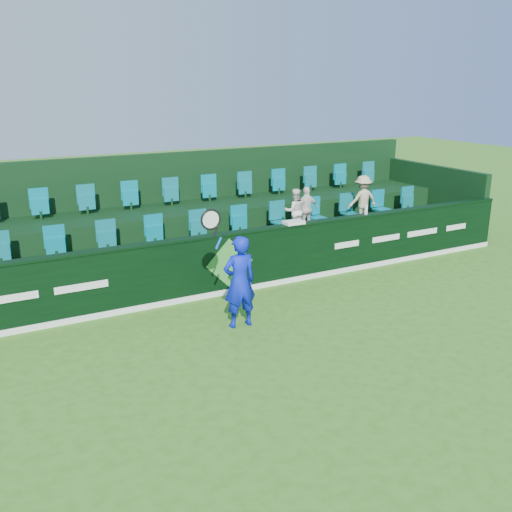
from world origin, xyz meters
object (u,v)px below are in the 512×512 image
spectator_left (295,211)px  spectator_right (363,200)px  spectator_middle (307,209)px  towel (294,222)px  tennis_player (239,281)px  drinks_bottle (366,209)px

spectator_left → spectator_right: spectator_right is taller
spectator_left → spectator_right: 2.11m
spectator_middle → towel: spectator_middle is taller
spectator_middle → spectator_right: 1.75m
tennis_player → spectator_middle: (3.30, 2.83, 0.47)m
spectator_left → spectator_middle: spectator_middle is taller
spectator_middle → drinks_bottle: bearing=130.5°
spectator_right → drinks_bottle: 1.36m
spectator_right → drinks_bottle: spectator_right is taller
tennis_player → spectator_left: tennis_player is taller
spectator_middle → spectator_right: size_ratio=0.88×
tennis_player → drinks_bottle: bearing=21.8°
spectator_middle → drinks_bottle: 1.49m
towel → spectator_middle: bearing=46.2°
spectator_middle → drinks_bottle: size_ratio=4.74×
spectator_left → spectator_middle: size_ratio=0.98×
spectator_left → towel: size_ratio=2.44×
towel → spectator_left: bearing=57.1°
spectator_right → spectator_middle: bearing=5.3°
spectator_right → tennis_player: bearing=34.5°
spectator_left → spectator_middle: bearing=-165.6°
towel → drinks_bottle: bearing=0.0°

